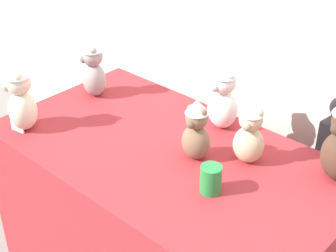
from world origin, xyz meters
TOP-DOWN VIEW (x-y plane):
  - display_table at (0.00, 0.25)m, footprint 1.51×0.85m
  - teddy_bear_mocha at (0.12, 0.29)m, footprint 0.13×0.11m
  - teddy_bear_snow at (0.04, 0.56)m, footprint 0.17×0.15m
  - teddy_bear_ash at (-0.61, 0.38)m, footprint 0.18×0.17m
  - teddy_bear_sand at (0.28, 0.41)m, footprint 0.15×0.13m
  - teddy_bear_cream at (-0.59, -0.04)m, footprint 0.19×0.18m
  - party_cup_green at (0.30, 0.16)m, footprint 0.08×0.08m
  - name_card_front_left at (-0.59, -0.08)m, footprint 0.07×0.02m

SIDE VIEW (x-z plane):
  - display_table at x=0.00m, z-range 0.00..0.77m
  - name_card_front_left at x=-0.59m, z-range 0.77..0.82m
  - party_cup_green at x=0.30m, z-range 0.77..0.88m
  - teddy_bear_mocha at x=0.12m, z-range 0.77..1.03m
  - teddy_bear_sand at x=0.28m, z-range 0.77..1.05m
  - teddy_bear_ash at x=-0.61m, z-range 0.77..1.07m
  - teddy_bear_snow at x=0.04m, z-range 0.77..1.09m
  - teddy_bear_cream at x=-0.59m, z-range 0.77..1.09m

